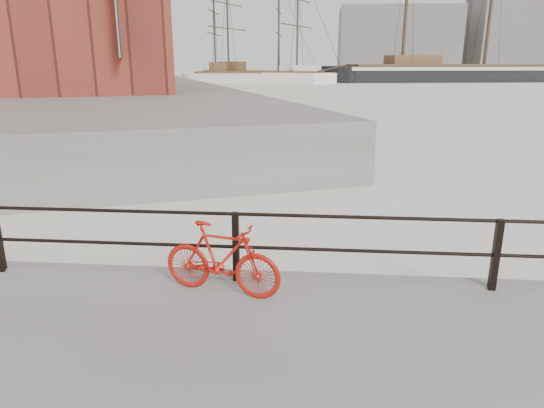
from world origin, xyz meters
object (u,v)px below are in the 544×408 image
(workboat_near, at_px, (16,102))
(bicycle, at_px, (222,259))
(barque_black, at_px, (482,82))
(schooner_mid, at_px, (262,82))
(schooner_left, at_px, (247,83))
(workboat_far, at_px, (43,93))

(workboat_near, bearing_deg, bicycle, -78.12)
(bicycle, height_order, workboat_near, workboat_near)
(barque_black, bearing_deg, bicycle, -120.46)
(workboat_near, bearing_deg, barque_black, 19.32)
(barque_black, xyz_separation_m, schooner_mid, (-39.26, -7.20, 0.00))
(bicycle, xyz_separation_m, schooner_mid, (-8.13, 80.03, -0.84))
(schooner_left, distance_m, workboat_far, 36.81)
(schooner_mid, height_order, workboat_far, schooner_mid)
(bicycle, bearing_deg, schooner_mid, 109.90)
(barque_black, distance_m, workboat_far, 72.39)
(bicycle, height_order, schooner_mid, schooner_mid)
(workboat_far, bearing_deg, barque_black, -9.23)
(schooner_mid, relative_size, workboat_near, 2.45)
(barque_black, bearing_deg, schooner_left, -179.79)
(barque_black, height_order, schooner_left, barque_black)
(schooner_left, bearing_deg, workboat_near, -107.99)
(schooner_left, xyz_separation_m, workboat_near, (-14.50, -43.62, 0.00))
(barque_black, bearing_deg, schooner_mid, 179.57)
(barque_black, xyz_separation_m, workboat_far, (-60.50, -39.75, 0.00))
(barque_black, relative_size, workboat_far, 6.37)
(schooner_mid, bearing_deg, bicycle, -62.84)
(bicycle, distance_m, workboat_far, 55.84)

